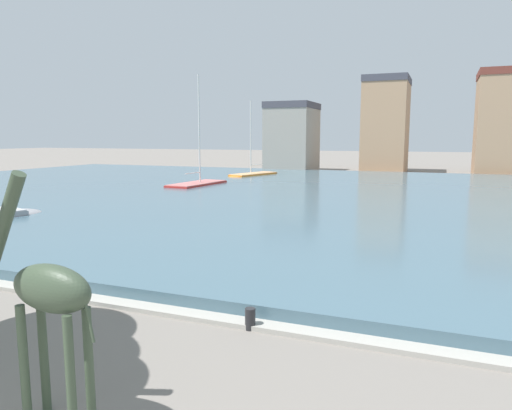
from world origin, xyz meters
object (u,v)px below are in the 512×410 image
at_px(giraffe_statue, 46,292).
at_px(sailboat_red, 201,185).
at_px(mooring_bollard, 250,319).
at_px(sailboat_orange, 250,176).

height_order(giraffe_statue, sailboat_red, sailboat_red).
distance_m(giraffe_statue, mooring_bollard, 4.99).
xyz_separation_m(sailboat_red, mooring_bollard, (15.02, -25.71, -0.11)).
distance_m(sailboat_red, mooring_bollard, 29.78).
relative_size(giraffe_statue, mooring_bollard, 8.16).
height_order(sailboat_red, mooring_bollard, sailboat_red).
bearing_deg(giraffe_statue, sailboat_red, 114.26).
xyz_separation_m(giraffe_statue, sailboat_red, (-13.58, 30.13, -1.72)).
bearing_deg(mooring_bollard, sailboat_red, 120.29).
bearing_deg(giraffe_statue, sailboat_orange, 108.29).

